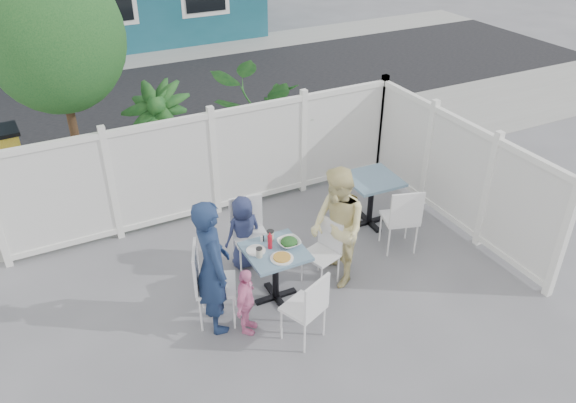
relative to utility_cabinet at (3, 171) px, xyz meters
name	(u,v)px	position (x,y,z in m)	size (l,w,h in m)	color
ground	(283,310)	(2.64, -4.00, -0.59)	(80.00, 80.00, 0.00)	slate
near_sidewalk	(183,173)	(2.64, -0.20, -0.59)	(24.00, 2.60, 0.01)	gray
street	(130,102)	(2.64, 3.50, -0.59)	(24.00, 5.00, 0.01)	black
far_sidewalk	(102,63)	(2.64, 6.60, -0.59)	(24.00, 1.60, 0.01)	gray
fence_back	(214,165)	(2.74, -1.60, 0.19)	(5.86, 0.08, 1.60)	white
fence_right	(456,175)	(5.64, -3.40, 0.19)	(0.08, 3.66, 1.60)	white
tree	(54,38)	(1.04, -0.70, 2.00)	(1.80, 1.62, 3.59)	#382316
utility_cabinet	(3,171)	(0.00, 0.00, 0.00)	(0.64, 0.45, 1.18)	gold
potted_shrub_a	(160,146)	(2.16, -0.90, 0.33)	(1.04, 1.04, 1.85)	#15441C
potted_shrub_b	(268,128)	(3.88, -1.00, 0.31)	(1.62, 1.40, 1.80)	#15441C
main_table	(275,261)	(2.67, -3.76, -0.04)	(0.68, 0.68, 0.71)	slate
spare_table	(372,189)	(4.60, -2.90, -0.01)	(0.74, 0.74, 0.75)	slate
chair_left	(208,279)	(1.85, -3.74, -0.01)	(0.57, 0.58, 0.99)	white
chair_right	(325,247)	(3.36, -3.71, -0.10)	(0.47, 0.48, 0.85)	white
chair_back	(249,228)	(2.67, -2.97, -0.04)	(0.48, 0.47, 0.94)	white
chair_near	(309,305)	(2.68, -4.55, -0.08)	(0.52, 0.51, 0.88)	white
chair_spare	(403,216)	(4.57, -3.64, -0.03)	(0.54, 0.53, 0.96)	white
man	(212,266)	(1.88, -3.83, 0.22)	(0.59, 0.39, 1.62)	navy
woman	(337,228)	(3.49, -3.77, 0.18)	(0.75, 0.58, 1.54)	#E1C64A
boy	(244,232)	(2.60, -2.97, -0.09)	(0.49, 0.32, 1.00)	navy
toddler	(246,302)	(2.14, -4.11, -0.17)	(0.49, 0.20, 0.84)	pink
plate_main	(282,258)	(2.66, -3.94, 0.13)	(0.26, 0.26, 0.02)	white
plate_side	(256,250)	(2.46, -3.67, 0.13)	(0.22, 0.22, 0.02)	white
salad_bowl	(289,243)	(2.85, -3.74, 0.15)	(0.26, 0.26, 0.06)	white
coffee_cup_a	(259,253)	(2.45, -3.79, 0.17)	(0.07, 0.07, 0.11)	beige
coffee_cup_b	(270,236)	(2.70, -3.56, 0.18)	(0.08, 0.08, 0.12)	beige
ketchup_bottle	(270,242)	(2.63, -3.69, 0.21)	(0.05, 0.05, 0.17)	red
salt_shaker	(262,239)	(2.60, -3.53, 0.16)	(0.03, 0.03, 0.08)	white
pepper_shaker	(263,238)	(2.62, -3.53, 0.16)	(0.03, 0.03, 0.07)	black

